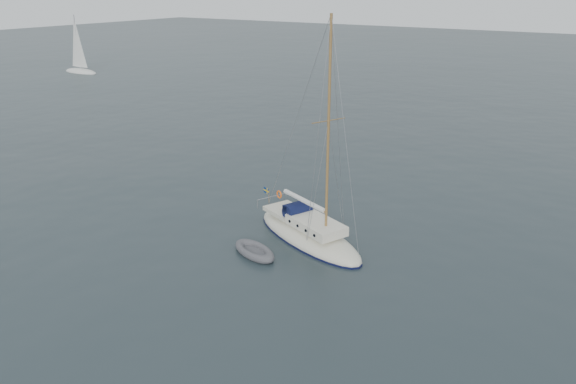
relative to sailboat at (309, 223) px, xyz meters
The scene contains 4 objects.
ground 3.43m from the sailboat, 51.17° to the right, with size 300.00×300.00×0.00m, color black.
sailboat is the anchor object (origin of this frame).
dinghy 3.40m from the sailboat, 114.54° to the right, with size 2.88×1.30×0.41m.
distant_yacht_a 67.66m from the sailboat, 151.94° to the left, with size 6.77×3.61×8.97m.
Camera 1 is at (11.81, -20.83, 12.87)m, focal length 35.00 mm.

